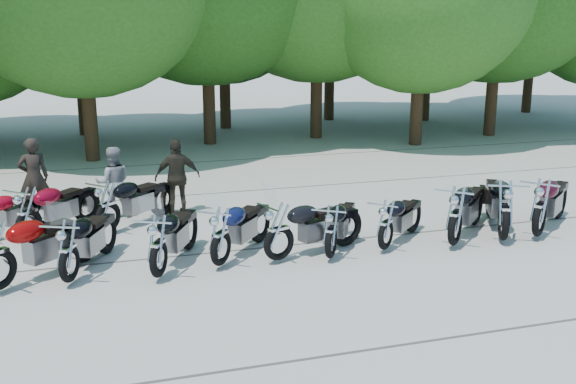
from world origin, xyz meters
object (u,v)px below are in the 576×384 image
object	(u,v)px
motorcycle_7	(456,214)
motorcycle_3	(220,235)
motorcycle_9	(540,206)
motorcycle_11	(28,213)
motorcycle_1	(68,249)
rider_3	(34,177)
motorcycle_5	(331,230)
motorcycle_4	(279,230)
motorcycle_2	(158,244)
rider_1	(113,182)
motorcycle_12	(107,205)
motorcycle_8	(505,208)
motorcycle_6	(386,223)
rider_2	(177,177)

from	to	relation	value
motorcycle_7	motorcycle_3	bearing A→B (deg)	41.44
motorcycle_9	motorcycle_11	xyz separation A→B (m)	(-9.93, 2.63, -0.05)
motorcycle_1	rider_3	size ratio (longest dim) A/B	1.25
motorcycle_5	rider_3	world-z (taller)	rider_3
motorcycle_4	motorcycle_7	size ratio (longest dim) A/B	0.93
motorcycle_2	rider_1	size ratio (longest dim) A/B	1.41
motorcycle_9	motorcycle_12	size ratio (longest dim) A/B	1.10
motorcycle_9	motorcycle_12	xyz separation A→B (m)	(-8.39, 2.82, -0.06)
motorcycle_5	motorcycle_8	world-z (taller)	motorcycle_8
motorcycle_3	rider_3	distance (m)	5.67
motorcycle_8	motorcycle_4	bearing A→B (deg)	23.70
motorcycle_3	motorcycle_12	world-z (taller)	motorcycle_12
motorcycle_6	motorcycle_8	xyz separation A→B (m)	(2.48, -0.19, 0.15)
motorcycle_5	motorcycle_3	bearing A→B (deg)	28.29
motorcycle_2	motorcycle_9	distance (m)	7.66
rider_2	motorcycle_8	bearing A→B (deg)	145.22
rider_1	motorcycle_1	bearing A→B (deg)	76.97
motorcycle_11	rider_2	distance (m)	3.41
motorcycle_6	rider_2	xyz separation A→B (m)	(-3.47, 3.75, 0.30)
motorcycle_1	motorcycle_4	world-z (taller)	motorcycle_4
motorcycle_8	rider_1	xyz separation A→B (m)	(-7.37, 4.12, 0.09)
rider_3	rider_1	bearing A→B (deg)	151.37
motorcycle_5	motorcycle_1	bearing A→B (deg)	31.82
motorcycle_7	motorcycle_11	distance (m)	8.42
motorcycle_12	motorcycle_5	bearing A→B (deg)	-167.23
rider_3	motorcycle_7	bearing A→B (deg)	141.22
motorcycle_7	rider_1	size ratio (longest dim) A/B	1.52
motorcycle_1	motorcycle_3	bearing A→B (deg)	-155.20
motorcycle_4	rider_2	size ratio (longest dim) A/B	1.30
motorcycle_4	rider_3	distance (m)	6.40
motorcycle_1	rider_2	world-z (taller)	rider_2
motorcycle_9	rider_3	xyz separation A→B (m)	(-9.92, 4.76, 0.19)
motorcycle_9	motorcycle_11	size ratio (longest dim) A/B	1.08
motorcycle_3	motorcycle_12	xyz separation A→B (m)	(-1.86, 2.59, 0.01)
motorcycle_9	motorcycle_7	bearing A→B (deg)	50.13
motorcycle_3	motorcycle_7	bearing A→B (deg)	-143.10
motorcycle_2	motorcycle_7	world-z (taller)	motorcycle_7
motorcycle_7	motorcycle_12	distance (m)	7.05
motorcycle_11	rider_1	distance (m)	2.28
motorcycle_4	motorcycle_8	xyz separation A→B (m)	(4.62, -0.18, 0.08)
motorcycle_4	motorcycle_6	world-z (taller)	motorcycle_4
motorcycle_2	motorcycle_5	size ratio (longest dim) A/B	1.09
motorcycle_5	motorcycle_7	distance (m)	2.57
motorcycle_3	rider_1	distance (m)	4.24
motorcycle_2	motorcycle_4	size ratio (longest dim) A/B	1.00
motorcycle_5	rider_2	bearing A→B (deg)	-25.89
motorcycle_1	motorcycle_11	world-z (taller)	motorcycle_11
motorcycle_3	motorcycle_5	distance (m)	2.05
motorcycle_9	motorcycle_1	bearing A→B (deg)	48.98
motorcycle_1	motorcycle_2	xyz separation A→B (m)	(1.47, -0.21, 0.01)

